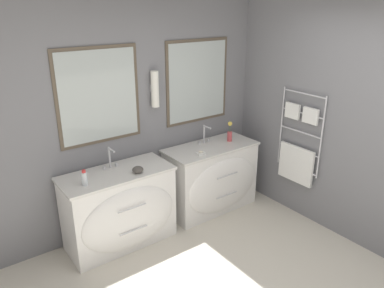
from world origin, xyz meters
TOP-DOWN VIEW (x-y plane):
  - wall_back at (0.01, 2.10)m, footprint 4.87×0.17m
  - wall_right at (1.66, 0.93)m, footprint 0.13×4.11m
  - vanity_left at (-0.44, 1.75)m, footprint 1.17×0.59m
  - vanity_right at (0.83, 1.75)m, footprint 1.17×0.59m
  - faucet_left at (-0.44, 1.91)m, footprint 0.17×0.14m
  - faucet_right at (0.83, 1.91)m, footprint 0.17×0.14m
  - toiletry_bottle at (-0.81, 1.69)m, footprint 0.06×0.06m
  - amenity_bowl at (-0.26, 1.64)m, footprint 0.12×0.12m
  - flower_vase at (1.13, 1.78)m, footprint 0.06×0.06m
  - soap_dish at (0.56, 1.64)m, footprint 0.10×0.07m

SIDE VIEW (x-z plane):
  - vanity_left at x=-0.44m, z-range 0.01..0.86m
  - vanity_right at x=0.83m, z-range 0.01..0.86m
  - soap_dish at x=0.56m, z-range 0.84..0.89m
  - amenity_bowl at x=-0.26m, z-range 0.85..0.92m
  - toiletry_bottle at x=-0.81m, z-range 0.84..1.00m
  - flower_vase at x=1.13m, z-range 0.83..1.09m
  - faucet_left at x=-0.44m, z-range 0.85..1.09m
  - faucet_right at x=0.83m, z-range 0.85..1.09m
  - wall_right at x=1.66m, z-range -0.01..2.59m
  - wall_back at x=0.01m, z-range 0.02..2.62m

